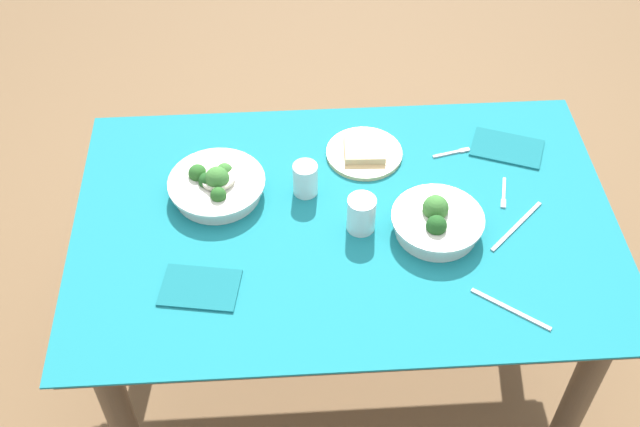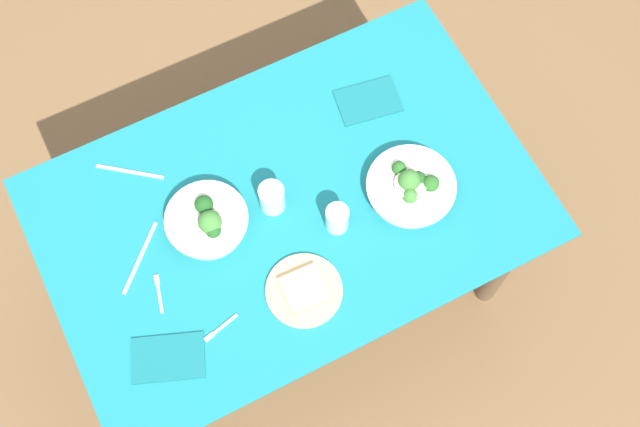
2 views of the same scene
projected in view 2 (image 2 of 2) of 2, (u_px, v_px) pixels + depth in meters
The scene contains 13 objects.
ground_plane at pixel (296, 282), 2.93m from camera, with size 6.00×6.00×0.00m, color brown.
dining_table at pixel (290, 221), 2.38m from camera, with size 1.36×0.88×0.70m.
broccoli_bowl_far at pixel (411, 187), 2.27m from camera, with size 0.25×0.25×0.10m.
broccoli_bowl_near at pixel (208, 221), 2.23m from camera, with size 0.23×0.23×0.10m.
bread_side_plate at pixel (304, 290), 2.18m from camera, with size 0.21×0.21×0.03m.
water_glass_center at pixel (272, 198), 2.24m from camera, with size 0.07×0.07×0.10m, color silver.
water_glass_side at pixel (337, 219), 2.22m from camera, with size 0.06×0.06×0.09m, color silver.
fork_by_far_bowl at pixel (220, 329), 2.15m from camera, with size 0.11×0.04×0.00m.
fork_by_near_bowl at pixel (159, 292), 2.18m from camera, with size 0.04×0.11×0.00m.
table_knife_left at pixel (140, 258), 2.22m from camera, with size 0.22×0.01×0.00m, color #B7B7BC.
table_knife_right at pixel (130, 172), 2.32m from camera, with size 0.20×0.01×0.00m, color #B7B7BC.
napkin_folded_upper at pixel (368, 101), 2.40m from camera, with size 0.18×0.12×0.01m, color #156870.
napkin_folded_lower at pixel (168, 358), 2.12m from camera, with size 0.19×0.12×0.01m, color #156870.
Camera 2 is at (0.32, 0.81, 2.81)m, focal length 46.08 mm.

